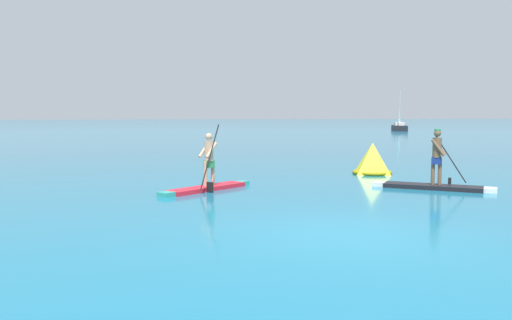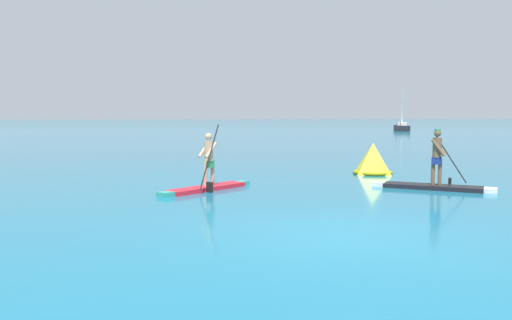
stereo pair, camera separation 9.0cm
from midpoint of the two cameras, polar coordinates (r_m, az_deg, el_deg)
name	(u,v)px [view 1 (the left image)]	position (r m, az deg, el deg)	size (l,w,h in m)	color
ground	(347,234)	(9.93, 9.69, -8.06)	(440.00, 440.00, 0.00)	#196B8C
paddleboarder_mid_center	(207,179)	(15.35, -5.55, -2.10)	(2.99, 2.33, 1.97)	red
paddleboarder_far_right	(434,179)	(16.42, 18.90, -1.97)	(3.07, 2.55, 1.81)	black
race_marker_buoy	(372,160)	(19.93, 12.57, -0.02)	(1.65, 1.65, 1.17)	yellow
sailboat_right_horizon	(399,126)	(73.02, 15.47, 3.64)	(4.13, 6.33, 5.44)	black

